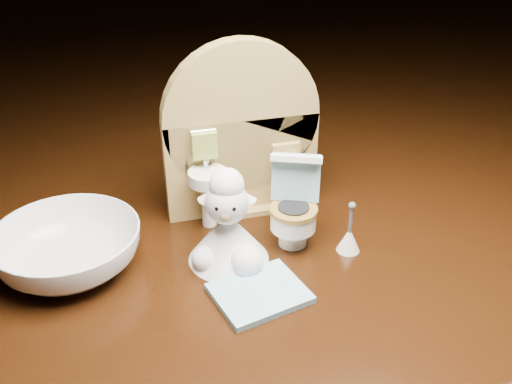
{
  "coord_description": "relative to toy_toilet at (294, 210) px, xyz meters",
  "views": [
    {
      "loc": [
        -0.1,
        -0.35,
        0.27
      ],
      "look_at": [
        -0.0,
        0.01,
        0.05
      ],
      "focal_mm": 40.0,
      "sensor_mm": 36.0,
      "label": 1
    }
  ],
  "objects": [
    {
      "name": "bath_mat",
      "position": [
        -0.05,
        -0.06,
        -0.02
      ],
      "size": [
        0.07,
        0.06,
        0.0
      ],
      "primitive_type": "cube",
      "rotation": [
        0.0,
        0.0,
        0.24
      ],
      "color": "#87BACD",
      "rests_on": "ground"
    },
    {
      "name": "ceramic_bowl",
      "position": [
        -0.17,
        0.01,
        -0.01
      ],
      "size": [
        0.12,
        0.12,
        0.03
      ],
      "primitive_type": "imported",
      "rotation": [
        0.0,
        0.0,
        0.17
      ],
      "color": "white",
      "rests_on": "ground"
    },
    {
      "name": "backdrop_panel",
      "position": [
        -0.03,
        0.06,
        0.04
      ],
      "size": [
        0.13,
        0.05,
        0.15
      ],
      "color": "#A88948",
      "rests_on": "ground"
    },
    {
      "name": "plush_lamb",
      "position": [
        -0.06,
        -0.01,
        0.0
      ],
      "size": [
        0.06,
        0.06,
        0.08
      ],
      "rotation": [
        0.0,
        0.0,
        -0.3
      ],
      "color": "white",
      "rests_on": "ground"
    },
    {
      "name": "toilet_brush",
      "position": [
        0.04,
        -0.03,
        -0.02
      ],
      "size": [
        0.02,
        0.02,
        0.04
      ],
      "color": "white",
      "rests_on": "ground"
    },
    {
      "name": "toy_toilet",
      "position": [
        0.0,
        0.0,
        0.0
      ],
      "size": [
        0.04,
        0.05,
        0.07
      ],
      "rotation": [
        0.0,
        0.0,
        -0.4
      ],
      "color": "white",
      "rests_on": "ground"
    }
  ]
}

